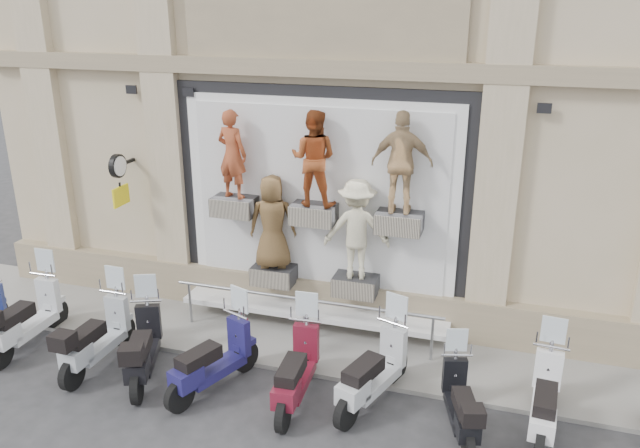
# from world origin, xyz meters

# --- Properties ---
(ground) EXTENTS (90.00, 90.00, 0.00)m
(ground) POSITION_xyz_m (0.00, 0.00, 0.00)
(ground) COLOR #2E2E30
(ground) RESTS_ON ground
(sidewalk) EXTENTS (16.00, 2.20, 0.08)m
(sidewalk) POSITION_xyz_m (0.00, 2.10, 0.04)
(sidewalk) COLOR gray
(sidewalk) RESTS_ON ground
(shop_vitrine) EXTENTS (5.60, 0.91, 4.30)m
(shop_vitrine) POSITION_xyz_m (0.11, 2.74, 2.41)
(shop_vitrine) COLOR black
(shop_vitrine) RESTS_ON ground
(guard_rail) EXTENTS (5.06, 0.10, 0.93)m
(guard_rail) POSITION_xyz_m (0.00, 2.00, 0.47)
(guard_rail) COLOR #9EA0A5
(guard_rail) RESTS_ON ground
(clock_sign_bracket) EXTENTS (0.10, 0.80, 1.02)m
(clock_sign_bracket) POSITION_xyz_m (-3.90, 2.47, 2.80)
(clock_sign_bracket) COLOR black
(clock_sign_bracket) RESTS_ON ground
(scooter_b) EXTENTS (0.64, 2.04, 1.65)m
(scooter_b) POSITION_xyz_m (-4.72, 0.45, 0.82)
(scooter_b) COLOR silver
(scooter_b) RESTS_ON ground
(scooter_c) EXTENTS (0.60, 1.97, 1.59)m
(scooter_c) POSITION_xyz_m (-3.12, 0.28, 0.80)
(scooter_c) COLOR #9DA3AB
(scooter_c) RESTS_ON ground
(scooter_d) EXTENTS (1.25, 2.02, 1.58)m
(scooter_d) POSITION_xyz_m (-2.20, 0.21, 0.79)
(scooter_d) COLOR black
(scooter_d) RESTS_ON ground
(scooter_e) EXTENTS (1.22, 2.02, 1.58)m
(scooter_e) POSITION_xyz_m (-0.93, 0.22, 0.79)
(scooter_e) COLOR #19164D
(scooter_e) RESTS_ON ground
(scooter_f) EXTENTS (0.69, 1.99, 1.59)m
(scooter_f) POSITION_xyz_m (0.44, 0.30, 0.80)
(scooter_f) COLOR #5C0F1F
(scooter_f) RESTS_ON ground
(scooter_g) EXTENTS (1.20, 2.08, 1.63)m
(scooter_g) POSITION_xyz_m (1.59, 0.60, 0.81)
(scooter_g) COLOR #ACB0B3
(scooter_g) RESTS_ON ground
(scooter_h) EXTENTS (0.95, 1.77, 1.38)m
(scooter_h) POSITION_xyz_m (2.93, 0.31, 0.69)
(scooter_h) COLOR black
(scooter_h) RESTS_ON ground
(scooter_i) EXTENTS (0.71, 1.95, 1.55)m
(scooter_i) POSITION_xyz_m (4.08, 0.67, 0.78)
(scooter_i) COLOR white
(scooter_i) RESTS_ON ground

